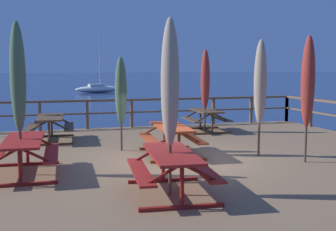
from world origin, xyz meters
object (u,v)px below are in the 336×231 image
(picnic_table_front_left, at_px, (50,123))
(patio_umbrella_tall_mid_right, at_px, (18,78))
(patio_umbrella_short_front, at_px, (205,80))
(picnic_table_mid_centre, at_px, (206,116))
(picnic_table_back_right, at_px, (24,148))
(patio_umbrella_short_back, at_px, (173,95))
(sailboat_distant, at_px, (98,89))
(picnic_table_back_left, at_px, (172,163))
(patio_umbrella_short_mid, at_px, (170,84))
(patio_umbrella_tall_front, at_px, (121,91))
(patio_umbrella_tall_mid_left, at_px, (260,83))
(patio_umbrella_tall_back_right, at_px, (308,82))
(picnic_table_mid_left, at_px, (171,134))

(picnic_table_front_left, height_order, patio_umbrella_tall_mid_right, patio_umbrella_tall_mid_right)
(patio_umbrella_short_front, bearing_deg, picnic_table_mid_centre, 43.83)
(picnic_table_back_right, relative_size, patio_umbrella_short_back, 0.89)
(sailboat_distant, bearing_deg, patio_umbrella_tall_mid_right, -98.50)
(picnic_table_back_left, relative_size, patio_umbrella_short_mid, 0.69)
(patio_umbrella_tall_front, bearing_deg, picnic_table_back_left, -87.44)
(patio_umbrella_tall_mid_left, bearing_deg, sailboat_distant, 88.70)
(patio_umbrella_short_mid, xyz_separation_m, patio_umbrella_tall_back_right, (3.86, 1.63, -0.06))
(patio_umbrella_short_front, bearing_deg, picnic_table_mid_left, -122.96)
(patio_umbrella_short_front, relative_size, patio_umbrella_tall_mid_left, 0.98)
(picnic_table_mid_centre, height_order, patio_umbrella_tall_front, patio_umbrella_tall_front)
(patio_umbrella_short_back, height_order, patio_umbrella_tall_front, patio_umbrella_tall_front)
(picnic_table_front_left, distance_m, patio_umbrella_short_back, 4.41)
(picnic_table_mid_centre, distance_m, patio_umbrella_tall_mid_right, 7.74)
(picnic_table_back_right, xyz_separation_m, patio_umbrella_short_mid, (2.56, -2.22, 1.41))
(patio_umbrella_tall_mid_right, bearing_deg, sailboat_distant, 81.50)
(patio_umbrella_tall_mid_left, bearing_deg, picnic_table_back_left, -140.76)
(picnic_table_front_left, relative_size, picnic_table_back_right, 0.94)
(picnic_table_back_right, height_order, patio_umbrella_tall_mid_left, patio_umbrella_tall_mid_left)
(picnic_table_mid_centre, distance_m, patio_umbrella_short_mid, 7.82)
(patio_umbrella_short_back, bearing_deg, picnic_table_mid_left, -155.43)
(patio_umbrella_short_mid, xyz_separation_m, patio_umbrella_tall_mid_right, (-2.62, 2.24, 0.06))
(picnic_table_mid_centre, distance_m, picnic_table_front_left, 5.38)
(picnic_table_mid_left, relative_size, patio_umbrella_short_back, 0.87)
(picnic_table_mid_centre, relative_size, picnic_table_back_right, 0.78)
(picnic_table_back_left, bearing_deg, patio_umbrella_tall_mid_left, 39.24)
(patio_umbrella_short_mid, distance_m, sailboat_distant, 47.55)
(patio_umbrella_short_front, bearing_deg, patio_umbrella_short_mid, -115.59)
(picnic_table_mid_centre, distance_m, sailboat_distant, 40.42)
(picnic_table_mid_centre, xyz_separation_m, patio_umbrella_tall_back_right, (0.50, -5.28, 1.37))
(patio_umbrella_short_front, height_order, sailboat_distant, sailboat_distant)
(picnic_table_back_right, relative_size, patio_umbrella_tall_mid_left, 0.74)
(sailboat_distant, bearing_deg, patio_umbrella_tall_front, -95.65)
(patio_umbrella_short_back, xyz_separation_m, patio_umbrella_tall_back_right, (2.81, -1.71, 0.36))
(patio_umbrella_tall_mid_right, relative_size, patio_umbrella_tall_front, 1.26)
(picnic_table_front_left, distance_m, sailboat_distant, 41.40)
(picnic_table_back_right, relative_size, patio_umbrella_tall_front, 0.86)
(patio_umbrella_tall_mid_left, bearing_deg, picnic_table_front_left, 143.07)
(patio_umbrella_short_front, bearing_deg, sailboat_distant, 88.81)
(picnic_table_front_left, height_order, patio_umbrella_short_front, patio_umbrella_short_front)
(picnic_table_mid_left, bearing_deg, patio_umbrella_tall_back_right, -30.65)
(picnic_table_mid_centre, distance_m, patio_umbrella_tall_mid_left, 4.57)
(patio_umbrella_tall_mid_left, bearing_deg, picnic_table_mid_left, 159.72)
(patio_umbrella_short_mid, bearing_deg, patio_umbrella_tall_front, 91.93)
(picnic_table_mid_centre, bearing_deg, patio_umbrella_short_front, -136.17)
(patio_umbrella_tall_mid_left, height_order, patio_umbrella_tall_mid_right, patio_umbrella_tall_mid_right)
(patio_umbrella_short_mid, distance_m, patio_umbrella_tall_mid_right, 3.45)
(patio_umbrella_short_front, bearing_deg, patio_umbrella_tall_mid_right, -142.03)
(patio_umbrella_short_mid, height_order, sailboat_distant, sailboat_distant)
(patio_umbrella_tall_front, bearing_deg, patio_umbrella_tall_mid_right, -140.88)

